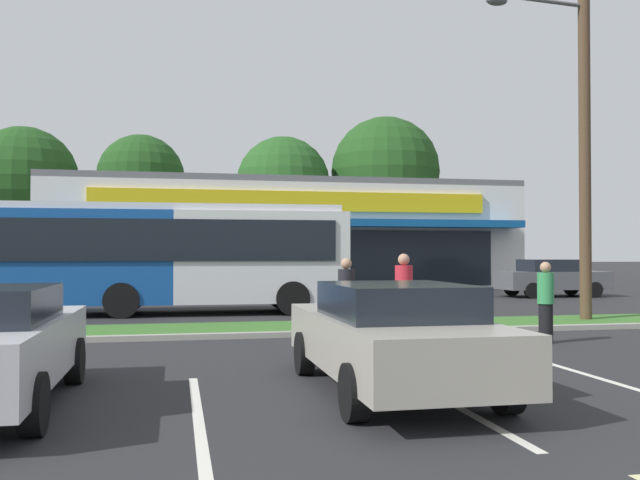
# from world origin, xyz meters

# --- Properties ---
(grass_median) EXTENTS (56.00, 2.20, 0.12)m
(grass_median) POSITION_xyz_m (0.00, 14.00, 0.06)
(grass_median) COLOR #386B28
(grass_median) RESTS_ON ground_plane
(curb_lip) EXTENTS (56.00, 0.24, 0.12)m
(curb_lip) POSITION_xyz_m (0.00, 12.78, 0.06)
(curb_lip) COLOR #99968C
(curb_lip) RESTS_ON ground_plane
(parking_stripe_0) EXTENTS (0.12, 4.80, 0.01)m
(parking_stripe_0) POSITION_xyz_m (-3.99, 5.80, 0.00)
(parking_stripe_0) COLOR silver
(parking_stripe_0) RESTS_ON ground_plane
(parking_stripe_1) EXTENTS (0.12, 4.80, 0.01)m
(parking_stripe_1) POSITION_xyz_m (-0.95, 6.13, 0.00)
(parking_stripe_1) COLOR silver
(parking_stripe_1) RESTS_ON ground_plane
(parking_stripe_2) EXTENTS (0.12, 4.80, 0.01)m
(parking_stripe_2) POSITION_xyz_m (1.81, 6.29, 0.00)
(parking_stripe_2) COLOR silver
(parking_stripe_2) RESTS_ON ground_plane
(storefront_building) EXTENTS (23.56, 11.51, 5.50)m
(storefront_building) POSITION_xyz_m (1.27, 35.08, 2.75)
(storefront_building) COLOR silver
(storefront_building) RESTS_ON ground_plane
(tree_left) EXTENTS (6.87, 6.87, 9.98)m
(tree_left) POSITION_xyz_m (-13.92, 45.46, 6.53)
(tree_left) COLOR #473323
(tree_left) RESTS_ON ground_plane
(tree_mid_left) EXTENTS (5.87, 5.87, 9.82)m
(tree_mid_left) POSITION_xyz_m (-6.62, 46.13, 6.87)
(tree_mid_left) COLOR #473323
(tree_mid_left) RESTS_ON ground_plane
(tree_mid) EXTENTS (6.19, 6.19, 9.57)m
(tree_mid) POSITION_xyz_m (2.72, 43.47, 6.46)
(tree_mid) COLOR #473323
(tree_mid) RESTS_ON ground_plane
(tree_mid_right) EXTENTS (7.47, 7.47, 11.17)m
(tree_mid_right) POSITION_xyz_m (9.85, 43.53, 7.42)
(tree_mid_right) COLOR #473323
(tree_mid_right) RESTS_ON ground_plane
(utility_pole) EXTENTS (3.06, 2.40, 11.46)m
(utility_pole) POSITION_xyz_m (6.00, 14.01, 6.09)
(utility_pole) COLOR #4C3826
(utility_pole) RESTS_ON ground_plane
(city_bus) EXTENTS (11.46, 2.87, 3.25)m
(city_bus) POSITION_xyz_m (-4.85, 19.09, 1.76)
(city_bus) COLOR #144793
(city_bus) RESTS_ON ground_plane
(car_0) EXTENTS (4.47, 1.94, 1.55)m
(car_0) POSITION_xyz_m (11.02, 24.08, 0.79)
(car_0) COLOR #515459
(car_0) RESTS_ON ground_plane
(car_1) EXTENTS (4.39, 2.01, 1.49)m
(car_1) POSITION_xyz_m (-5.95, 24.40, 0.76)
(car_1) COLOR silver
(car_1) RESTS_ON ground_plane
(car_3) EXTENTS (2.00, 4.79, 1.43)m
(car_3) POSITION_xyz_m (-1.45, 6.66, 0.75)
(car_3) COLOR #9E998C
(car_3) RESTS_ON ground_plane
(pedestrian_near_bench) EXTENTS (0.35, 0.35, 1.72)m
(pedestrian_near_bench) POSITION_xyz_m (-0.79, 11.83, 0.86)
(pedestrian_near_bench) COLOR #47423D
(pedestrian_near_bench) RESTS_ON ground_plane
(pedestrian_by_pole) EXTENTS (0.33, 0.33, 1.65)m
(pedestrian_by_pole) POSITION_xyz_m (3.11, 10.74, 0.83)
(pedestrian_by_pole) COLOR black
(pedestrian_by_pole) RESTS_ON ground_plane
(pedestrian_mid) EXTENTS (0.37, 0.37, 1.81)m
(pedestrian_mid) POSITION_xyz_m (0.38, 11.59, 0.91)
(pedestrian_mid) COLOR black
(pedestrian_mid) RESTS_ON ground_plane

